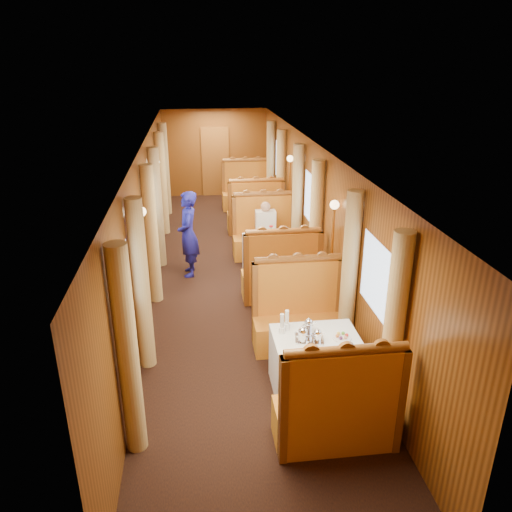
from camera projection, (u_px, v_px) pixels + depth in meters
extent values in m
cube|color=brown|center=(215.00, 162.00, 14.61)|extent=(0.80, 0.04, 2.00)
cube|color=white|center=(314.00, 362.00, 6.23)|extent=(1.05, 0.72, 0.75)
cube|color=#B04613|center=(334.00, 423.00, 5.42)|extent=(1.30, 0.55, 0.45)
cube|color=#B04613|center=(344.00, 388.00, 4.98)|extent=(1.30, 0.12, 0.80)
cylinder|color=brown|center=(347.00, 350.00, 4.82)|extent=(1.23, 0.10, 0.10)
cube|color=#B04613|center=(299.00, 333.00, 7.16)|extent=(1.30, 0.55, 0.45)
cube|color=#B04613|center=(297.00, 287.00, 7.13)|extent=(1.30, 0.12, 0.80)
cylinder|color=brown|center=(298.00, 259.00, 6.96)|extent=(1.23, 0.10, 0.10)
cube|color=white|center=(272.00, 257.00, 9.45)|extent=(1.05, 0.72, 0.75)
cube|color=#B04613|center=(280.00, 285.00, 8.63)|extent=(1.30, 0.55, 0.45)
cube|color=#B04613|center=(283.00, 257.00, 8.20)|extent=(1.30, 0.12, 0.80)
cylinder|color=brown|center=(283.00, 231.00, 8.03)|extent=(1.23, 0.10, 0.10)
cube|color=#B04613|center=(265.00, 246.00, 10.38)|extent=(1.30, 0.55, 0.45)
cube|color=#B04613|center=(263.00, 214.00, 10.34)|extent=(1.30, 0.12, 0.80)
cylinder|color=brown|center=(263.00, 194.00, 10.18)|extent=(1.23, 0.10, 0.10)
cube|color=white|center=(251.00, 205.00, 12.67)|extent=(1.05, 0.72, 0.75)
cube|color=#B04613|center=(255.00, 222.00, 11.85)|extent=(1.30, 0.55, 0.45)
cube|color=#B04613|center=(256.00, 199.00, 11.42)|extent=(1.30, 0.12, 0.80)
cylinder|color=brown|center=(256.00, 180.00, 11.25)|extent=(1.23, 0.10, 0.10)
cube|color=#B04613|center=(247.00, 201.00, 13.60)|extent=(1.30, 0.55, 0.45)
cube|color=#B04613|center=(246.00, 176.00, 13.56)|extent=(1.30, 0.12, 0.80)
cylinder|color=brown|center=(245.00, 160.00, 13.39)|extent=(1.23, 0.10, 0.10)
cube|color=silver|center=(309.00, 339.00, 6.01)|extent=(0.38, 0.32, 0.01)
cylinder|color=white|center=(342.00, 338.00, 6.04)|extent=(0.24, 0.24, 0.01)
cylinder|color=white|center=(282.00, 330.00, 6.13)|extent=(0.08, 0.08, 0.08)
cylinder|color=white|center=(282.00, 321.00, 6.08)|extent=(0.05, 0.05, 0.18)
cylinder|color=white|center=(287.00, 326.00, 6.22)|extent=(0.08, 0.08, 0.08)
cylinder|color=white|center=(287.00, 317.00, 6.17)|extent=(0.05, 0.05, 0.18)
cylinder|color=silver|center=(271.00, 234.00, 9.29)|extent=(0.06, 0.06, 0.14)
cylinder|color=silver|center=(250.00, 188.00, 12.50)|extent=(0.06, 0.06, 0.14)
cylinder|color=tan|center=(127.00, 354.00, 4.97)|extent=(0.22, 0.22, 2.35)
cylinder|color=tan|center=(141.00, 286.00, 6.40)|extent=(0.22, 0.22, 2.35)
cylinder|color=tan|center=(393.00, 335.00, 5.29)|extent=(0.22, 0.22, 2.35)
cylinder|color=tan|center=(349.00, 275.00, 6.72)|extent=(0.22, 0.22, 2.35)
cylinder|color=tan|center=(151.00, 236.00, 8.19)|extent=(0.22, 0.22, 2.35)
cylinder|color=tan|center=(157.00, 208.00, 9.62)|extent=(0.22, 0.22, 2.35)
cylinder|color=tan|center=(316.00, 229.00, 8.50)|extent=(0.22, 0.22, 2.35)
cylinder|color=tan|center=(297.00, 203.00, 9.94)|extent=(0.22, 0.22, 2.35)
cylinder|color=tan|center=(162.00, 184.00, 11.40)|extent=(0.22, 0.22, 2.35)
cylinder|color=tan|center=(165.00, 169.00, 12.84)|extent=(0.22, 0.22, 2.35)
cylinder|color=tan|center=(281.00, 181.00, 11.72)|extent=(0.22, 0.22, 2.35)
cylinder|color=tan|center=(271.00, 167.00, 13.15)|extent=(0.22, 0.22, 2.35)
cylinder|color=#BF8C3F|center=(147.00, 273.00, 7.39)|extent=(0.04, 0.04, 1.85)
sphere|color=#FFD18C|center=(141.00, 212.00, 7.03)|extent=(0.14, 0.14, 0.14)
cylinder|color=#BF8C3F|center=(331.00, 264.00, 7.71)|extent=(0.04, 0.04, 1.85)
sphere|color=#FFD18C|center=(335.00, 205.00, 7.35)|extent=(0.14, 0.14, 0.14)
cylinder|color=#BF8C3F|center=(160.00, 207.00, 10.60)|extent=(0.04, 0.04, 1.85)
sphere|color=#FFD18C|center=(156.00, 162.00, 10.24)|extent=(0.14, 0.14, 0.14)
cylinder|color=#BF8C3F|center=(289.00, 202.00, 10.93)|extent=(0.04, 0.04, 1.85)
sphere|color=#FFD18C|center=(290.00, 159.00, 10.56)|extent=(0.14, 0.14, 0.14)
imported|color=navy|center=(188.00, 234.00, 9.32)|extent=(0.40, 0.60, 1.63)
cube|color=beige|center=(265.00, 224.00, 10.09)|extent=(0.40, 0.24, 0.55)
sphere|color=tan|center=(266.00, 207.00, 9.95)|extent=(0.20, 0.20, 0.20)
cube|color=beige|center=(267.00, 237.00, 10.02)|extent=(0.36, 0.30, 0.14)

